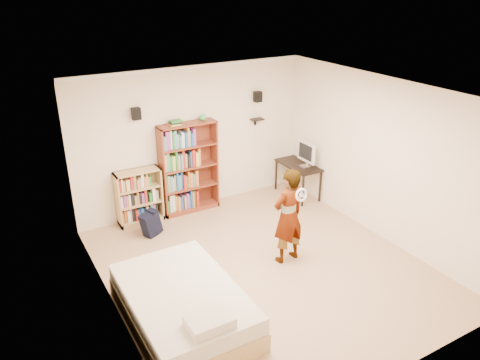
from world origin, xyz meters
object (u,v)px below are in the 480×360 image
(daybed, at_px, (183,301))
(tall_bookshelf, at_px, (189,168))
(computer_desk, at_px, (298,180))
(low_bookshelf, at_px, (139,197))
(person, at_px, (288,216))

(daybed, bearing_deg, tall_bookshelf, 63.88)
(tall_bookshelf, relative_size, daybed, 0.83)
(computer_desk, relative_size, daybed, 0.48)
(computer_desk, bearing_deg, low_bookshelf, 170.91)
(tall_bookshelf, bearing_deg, person, -75.67)
(tall_bookshelf, distance_m, low_bookshelf, 1.05)
(low_bookshelf, height_order, person, person)
(low_bookshelf, bearing_deg, person, -55.95)
(low_bookshelf, bearing_deg, daybed, -98.16)
(low_bookshelf, distance_m, daybed, 2.88)
(computer_desk, distance_m, person, 2.44)
(tall_bookshelf, bearing_deg, computer_desk, -12.94)
(daybed, xyz_separation_m, person, (1.99, 0.51, 0.47))
(computer_desk, relative_size, person, 0.64)
(person, bearing_deg, daybed, 7.79)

